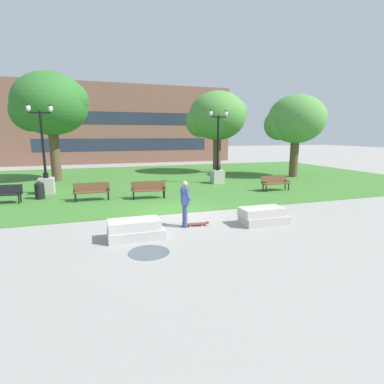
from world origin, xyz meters
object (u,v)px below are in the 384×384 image
person_skateboarder (185,201)px  park_bench_far_right (149,189)px  park_bench_near_right (92,190)px  trash_bin (40,190)px  park_bench_far_left (275,182)px  park_bench_near_left (2,193)px  lamp_post_center (46,176)px  skateboard (196,224)px  concrete_block_center (135,230)px  concrete_block_left (263,216)px  lamp_post_right (218,169)px

person_skateboarder → park_bench_far_right: (-0.40, 5.32, -0.44)m
park_bench_near_right → trash_bin: 2.87m
park_bench_near_right → park_bench_far_left: size_ratio=0.99×
person_skateboarder → park_bench_far_right: person_skateboarder is taller
park_bench_near_left → trash_bin: 1.70m
person_skateboarder → lamp_post_center: bearing=124.1°
trash_bin → skateboard: bearing=-48.3°
park_bench_near_left → park_bench_far_right: 7.15m
park_bench_near_left → lamp_post_center: lamp_post_center is taller
concrete_block_center → park_bench_near_left: bearing=127.9°
concrete_block_left → concrete_block_center: bearing=-178.2°
trash_bin → lamp_post_center: bearing=84.4°
skateboard → park_bench_near_left: (-7.86, 6.44, 0.45)m
park_bench_far_right → concrete_block_left: bearing=-60.5°
person_skateboarder → park_bench_near_left: (-7.46, 6.38, -0.44)m
park_bench_far_right → lamp_post_right: size_ratio=0.37×
park_bench_near_right → park_bench_far_left: 10.55m
park_bench_near_left → lamp_post_right: 12.77m
skateboard → lamp_post_right: size_ratio=0.21×
person_skateboarder → skateboard: person_skateboarder is taller
concrete_block_left → park_bench_far_right: size_ratio=1.00×
skateboard → park_bench_far_left: (6.87, 5.23, 0.45)m
person_skateboarder → park_bench_far_right: size_ratio=0.93×
person_skateboarder → lamp_post_right: size_ratio=0.34×
concrete_block_left → trash_bin: 11.61m
concrete_block_center → person_skateboarder: 2.16m
concrete_block_left → lamp_post_right: bearing=77.4°
concrete_block_center → skateboard: concrete_block_center is taller
concrete_block_center → concrete_block_left: 4.87m
skateboard → lamp_post_right: bearing=62.4°
person_skateboarder → trash_bin: person_skateboarder is taller
lamp_post_center → trash_bin: (-0.15, -1.50, -0.53)m
park_bench_near_right → trash_bin: bearing=155.1°
concrete_block_left → skateboard: size_ratio=1.78×
skateboard → lamp_post_center: size_ratio=0.21×
park_bench_far_right → lamp_post_center: 6.21m
lamp_post_center → concrete_block_left: bearing=-46.2°
concrete_block_center → skateboard: (2.32, 0.68, -0.22)m
concrete_block_left → park_bench_near_right: size_ratio=1.02×
trash_bin → concrete_block_center: bearing=-62.9°
person_skateboarder → park_bench_far_right: bearing=94.3°
park_bench_near_right → lamp_post_center: lamp_post_center is taller
park_bench_near_right → park_bench_far_right: size_ratio=0.98×
concrete_block_center → park_bench_near_left: (-5.54, 7.12, 0.23)m
concrete_block_left → park_bench_far_left: 7.21m
trash_bin → lamp_post_right: bearing=9.8°
lamp_post_center → lamp_post_right: (10.78, 0.38, -0.00)m
concrete_block_left → skateboard: concrete_block_left is taller
lamp_post_right → park_bench_near_left: bearing=-168.9°
park_bench_near_right → concrete_block_left: bearing=-45.6°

